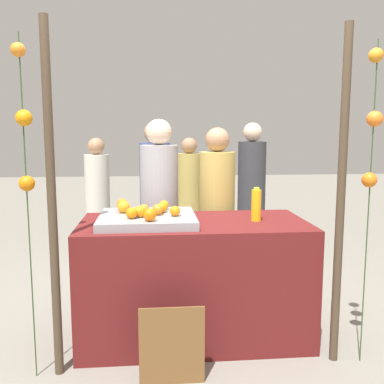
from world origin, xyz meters
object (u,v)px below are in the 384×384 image
Objects in this scene: orange_0 at (122,206)px; juice_bottle at (256,205)px; chalkboard_sign at (172,346)px; vendor_right at (217,222)px; vendor_left at (160,220)px; stall_counter at (194,279)px; orange_1 at (122,204)px.

juice_bottle is at bearing -10.69° from orange_0.
chalkboard_sign is (-0.66, -0.62, -0.77)m from juice_bottle.
orange_0 is 0.98m from vendor_right.
chalkboard_sign is at bearing -137.18° from juice_bottle.
vendor_right is at bearing 1.13° from vendor_left.
orange_1 is (-0.54, 0.25, 0.55)m from stall_counter.
chalkboard_sign is 1.39m from vendor_left.
juice_bottle reaches higher than chalkboard_sign.
chalkboard_sign is at bearing -109.98° from vendor_right.
orange_1 is at bearing 111.36° from chalkboard_sign.
stall_counter is 3.29× the size of chalkboard_sign.
orange_1 reaches higher than stall_counter.
vendor_right is (0.81, 0.49, -0.25)m from orange_0.
vendor_right is at bearing 67.41° from stall_counter.
orange_0 is (-0.54, 0.17, 0.54)m from stall_counter.
stall_counter is at bearing -112.59° from vendor_right.
orange_0 is at bearing 112.98° from chalkboard_sign.
juice_bottle is at bearing 42.82° from chalkboard_sign.
chalkboard_sign is 1.47m from vendor_right.
vendor_right is at bearing 105.90° from juice_bottle.
stall_counter is 22.77× the size of orange_0.
stall_counter is at bearing 177.06° from juice_bottle.
orange_0 is at bearing -148.93° from vendor_right.
juice_bottle reaches higher than stall_counter.
juice_bottle is at bearing -14.93° from orange_1.
juice_bottle is 1.19m from chalkboard_sign.
stall_counter is 1.01× the size of vendor_left.
juice_bottle reaches higher than orange_1.
stall_counter is at bearing -17.10° from orange_0.
vendor_left reaches higher than chalkboard_sign.
vendor_left reaches higher than orange_0.
stall_counter is 6.66× the size of juice_bottle.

